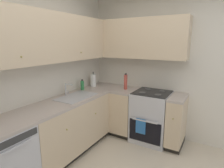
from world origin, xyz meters
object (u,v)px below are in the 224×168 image
dishwasher (1,165)px  oil_bottle (126,82)px  soap_bottle (82,85)px  oven_range (151,116)px  paper_towel_roll (93,80)px

dishwasher → oil_bottle: oil_bottle is taller
soap_bottle → oil_bottle: 0.81m
oven_range → paper_towel_roll: 1.31m
oil_bottle → oven_range: bearing=-88.0°
oil_bottle → paper_towel_roll: bearing=100.0°
oven_range → oil_bottle: bearing=92.0°
soap_bottle → paper_towel_roll: 0.32m
paper_towel_roll → oil_bottle: bearing=-80.0°
dishwasher → oil_bottle: bearing=-13.2°
dishwasher → soap_bottle: bearing=6.1°
dishwasher → soap_bottle: 1.77m
soap_bottle → oil_bottle: size_ratio=0.65×
oven_range → dishwasher: bearing=154.6°
paper_towel_roll → oil_bottle: size_ratio=1.01×
dishwasher → oven_range: size_ratio=0.82×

